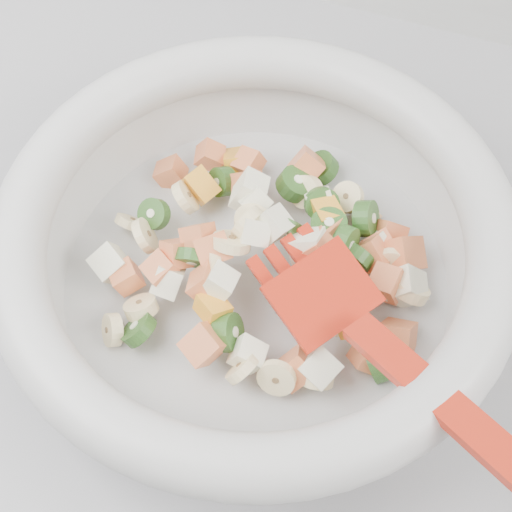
% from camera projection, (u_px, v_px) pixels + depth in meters
% --- Properties ---
extents(counter, '(2.00, 0.60, 0.90)m').
position_uv_depth(counter, '(136.00, 393.00, 1.02)').
color(counter, gray).
rests_on(counter, ground).
extents(mixing_bowl, '(0.43, 0.35, 0.13)m').
position_uv_depth(mixing_bowl, '(257.00, 250.00, 0.54)').
color(mixing_bowl, silver).
rests_on(mixing_bowl, counter).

